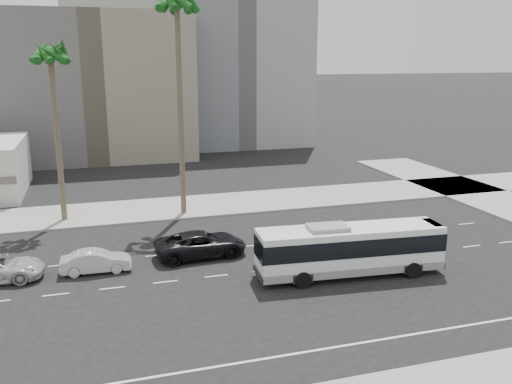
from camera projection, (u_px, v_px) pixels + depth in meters
name	position (u px, v px, depth m)	size (l,w,h in m)	color
ground	(310.00, 265.00, 33.88)	(700.00, 700.00, 0.00)	black
sidewalk_north	(244.00, 202.00, 48.26)	(120.00, 7.00, 0.15)	gray
midrise_beige_west	(93.00, 86.00, 70.12)	(24.00, 18.00, 18.00)	#635E59
midrise_gray_center	(229.00, 54.00, 81.26)	(20.00, 20.00, 26.00)	slate
civic_tower	(106.00, 0.00, 256.04)	(42.00, 42.00, 129.00)	beige
highrise_right	(213.00, 7.00, 251.58)	(26.00, 26.00, 70.00)	#585D63
highrise_far	(247.00, 23.00, 287.67)	(22.00, 22.00, 60.00)	#585D63
city_bus	(350.00, 248.00, 31.99)	(11.27, 3.35, 3.19)	silver
car_a	(201.00, 244.00, 35.24)	(5.95, 2.74, 1.65)	black
car_b	(96.00, 261.00, 32.68)	(4.15, 1.45, 1.37)	silver
palm_near	(177.00, 7.00, 40.96)	(5.35, 5.35, 18.01)	brown
palm_mid	(50.00, 58.00, 40.01)	(4.53, 4.53, 14.02)	brown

